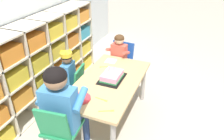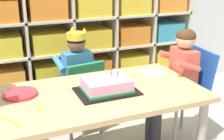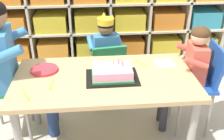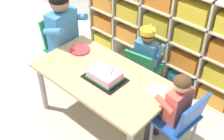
# 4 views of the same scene
# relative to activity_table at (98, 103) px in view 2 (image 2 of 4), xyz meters

# --- Properties ---
(storage_cubby_shelf) EXTENTS (2.28, 0.36, 1.11)m
(storage_cubby_shelf) POSITION_rel_activity_table_xyz_m (0.13, 1.01, 0.04)
(storage_cubby_shelf) COLOR beige
(storage_cubby_shelf) RESTS_ON ground
(activity_table) EXTENTS (1.22, 0.66, 0.57)m
(activity_table) POSITION_rel_activity_table_xyz_m (0.00, 0.00, 0.00)
(activity_table) COLOR tan
(activity_table) RESTS_ON ground
(classroom_chair_blue) EXTENTS (0.35, 0.34, 0.61)m
(classroom_chair_blue) POSITION_rel_activity_table_xyz_m (0.05, 0.51, -0.13)
(classroom_chair_blue) COLOR #238451
(classroom_chair_blue) RESTS_ON ground
(child_with_crown) EXTENTS (0.32, 0.32, 0.83)m
(child_with_crown) POSITION_rel_activity_table_xyz_m (0.04, 0.61, 0.02)
(child_with_crown) COLOR #3D7FBC
(child_with_crown) RESTS_ON ground
(classroom_chair_guest_side) EXTENTS (0.33, 0.38, 0.70)m
(classroom_chair_guest_side) POSITION_rel_activity_table_xyz_m (0.73, 0.13, -0.06)
(classroom_chair_guest_side) COLOR #1E4CA8
(classroom_chair_guest_side) RESTS_ON ground
(guest_at_table_side) EXTENTS (0.31, 0.31, 0.85)m
(guest_at_table_side) POSITION_rel_activity_table_xyz_m (0.63, 0.14, 0.06)
(guest_at_table_side) COLOR #D15647
(guest_at_table_side) RESTS_ON ground
(birthday_cake_on_tray) EXTENTS (0.35, 0.25, 0.12)m
(birthday_cake_on_tray) POSITION_rel_activity_table_xyz_m (0.05, -0.02, 0.10)
(birthday_cake_on_tray) COLOR black
(birthday_cake_on_tray) RESTS_ON activity_table
(paper_plate_stack) EXTENTS (0.19, 0.19, 0.02)m
(paper_plate_stack) POSITION_rel_activity_table_xyz_m (-0.41, 0.12, 0.08)
(paper_plate_stack) COLOR #DB333D
(paper_plate_stack) RESTS_ON activity_table
(paper_napkin_square) EXTENTS (0.15, 0.15, 0.00)m
(paper_napkin_square) POSITION_rel_activity_table_xyz_m (0.46, 0.16, 0.07)
(paper_napkin_square) COLOR white
(paper_napkin_square) RESTS_ON activity_table
(fork_by_napkin) EXTENTS (0.08, 0.14, 0.00)m
(fork_by_napkin) POSITION_rel_activity_table_xyz_m (-0.48, -0.19, 0.07)
(fork_by_napkin) COLOR yellow
(fork_by_napkin) RESTS_ON activity_table
(fork_beside_plate_stack) EXTENTS (0.03, 0.14, 0.00)m
(fork_beside_plate_stack) POSITION_rel_activity_table_xyz_m (-0.34, -0.07, 0.07)
(fork_beside_plate_stack) COLOR yellow
(fork_beside_plate_stack) RESTS_ON activity_table
(fork_near_cake_tray) EXTENTS (0.08, 0.12, 0.00)m
(fork_near_cake_tray) POSITION_rel_activity_table_xyz_m (0.28, 0.18, 0.07)
(fork_near_cake_tray) COLOR yellow
(fork_near_cake_tray) RESTS_ON activity_table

